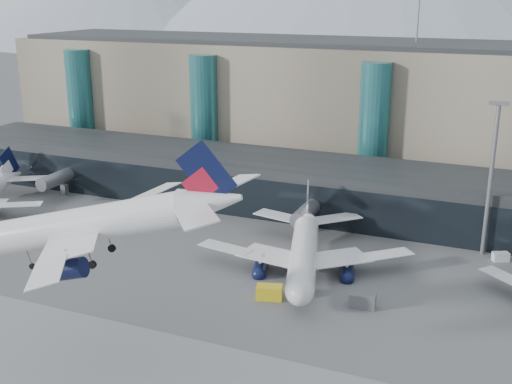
# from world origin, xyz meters

# --- Properties ---
(ground) EXTENTS (900.00, 900.00, 0.00)m
(ground) POSITION_xyz_m (0.00, 0.00, 0.00)
(ground) COLOR #515154
(ground) RESTS_ON ground
(concourse) EXTENTS (170.00, 27.00, 10.00)m
(concourse) POSITION_xyz_m (-0.02, 57.73, 4.97)
(concourse) COLOR black
(concourse) RESTS_ON ground
(terminal_main) EXTENTS (130.00, 30.00, 31.00)m
(terminal_main) POSITION_xyz_m (-25.00, 90.00, 15.44)
(terminal_main) COLOR gray
(terminal_main) RESTS_ON ground
(teal_towers) EXTENTS (116.40, 19.40, 46.00)m
(teal_towers) POSITION_xyz_m (-14.99, 74.01, 14.01)
(teal_towers) COLOR #26676B
(teal_towers) RESTS_ON ground
(lightmast_mid) EXTENTS (3.00, 1.20, 25.60)m
(lightmast_mid) POSITION_xyz_m (30.00, 48.00, 14.42)
(lightmast_mid) COLOR slate
(lightmast_mid) RESTS_ON ground
(hero_jet) EXTENTS (34.70, 34.47, 11.23)m
(hero_jet) POSITION_xyz_m (-6.87, -3.19, 18.73)
(hero_jet) COLOR silver
(hero_jet) RESTS_ON ground
(jet_parked_mid) EXTENTS (34.62, 36.18, 11.61)m
(jet_parked_mid) POSITION_xyz_m (3.95, 32.40, 4.39)
(jet_parked_mid) COLOR silver
(jet_parked_mid) RESTS_ON ground
(veh_a) EXTENTS (3.31, 2.27, 1.70)m
(veh_a) POSITION_xyz_m (-32.04, 32.60, 0.85)
(veh_a) COLOR silver
(veh_a) RESTS_ON ground
(veh_b) EXTENTS (2.18, 2.72, 1.37)m
(veh_b) POSITION_xyz_m (-27.36, 39.78, 0.68)
(veh_b) COLOR gold
(veh_b) RESTS_ON ground
(veh_c) EXTENTS (3.76, 2.20, 2.01)m
(veh_c) POSITION_xyz_m (16.06, 21.73, 1.00)
(veh_c) COLOR #525157
(veh_c) RESTS_ON ground
(veh_d) EXTENTS (2.90, 2.34, 1.46)m
(veh_d) POSITION_xyz_m (32.96, 46.00, 0.73)
(veh_d) COLOR silver
(veh_d) RESTS_ON ground
(veh_h) EXTENTS (4.07, 2.89, 2.03)m
(veh_h) POSITION_xyz_m (3.23, 19.03, 1.01)
(veh_h) COLOR gold
(veh_h) RESTS_ON ground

